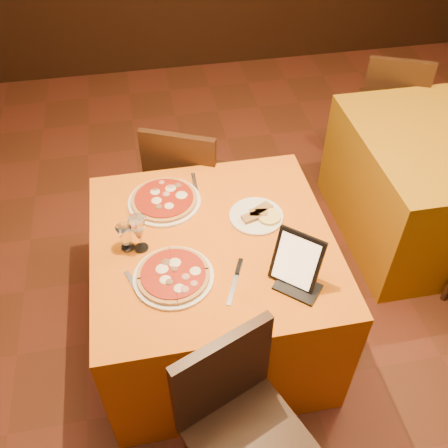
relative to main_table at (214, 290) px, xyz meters
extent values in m
cube|color=#5E2D19|center=(0.42, -0.38, -0.38)|extent=(6.00, 7.00, 0.01)
cube|color=orange|center=(0.00, 0.00, 0.00)|extent=(1.10, 1.10, 0.75)
cube|color=#AD710B|center=(1.52, 0.56, 0.00)|extent=(1.10, 1.10, 0.75)
cylinder|color=white|center=(-0.20, -0.19, 0.38)|extent=(0.34, 0.34, 0.01)
cylinder|color=#AD4C23|center=(-0.20, -0.19, 0.40)|extent=(0.31, 0.31, 0.02)
cylinder|color=white|center=(-0.19, 0.29, 0.38)|extent=(0.36, 0.36, 0.01)
cylinder|color=#AD4C23|center=(-0.19, 0.29, 0.40)|extent=(0.32, 0.32, 0.02)
cylinder|color=white|center=(0.23, 0.11, 0.38)|extent=(0.26, 0.26, 0.01)
cylinder|color=olive|center=(0.23, 0.11, 0.40)|extent=(0.16, 0.16, 0.02)
cube|color=black|center=(0.30, -0.29, 0.49)|extent=(0.22, 0.21, 0.24)
cube|color=silver|center=(0.05, -0.26, 0.38)|extent=(0.12, 0.23, 0.01)
cube|color=silver|center=(-0.36, -0.21, 0.38)|extent=(0.08, 0.18, 0.01)
cube|color=#A4A2A9|center=(-0.02, 0.39, 0.38)|extent=(0.03, 0.18, 0.01)
camera|label=1|loc=(-0.24, -1.54, 2.02)|focal=40.00mm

